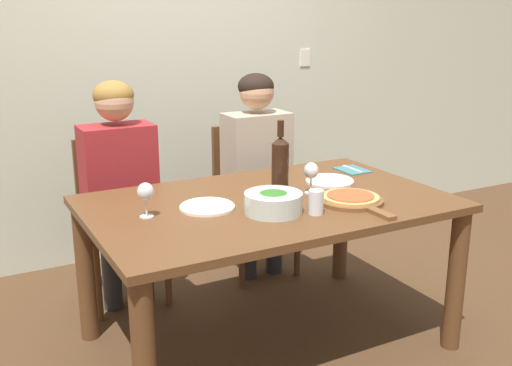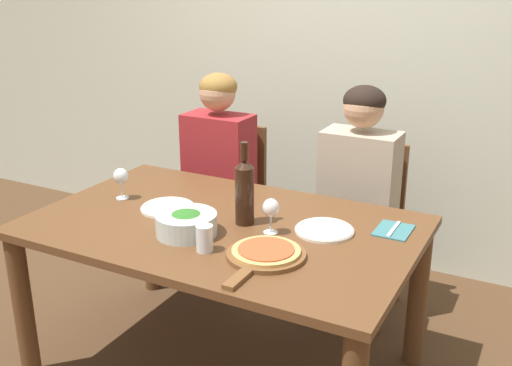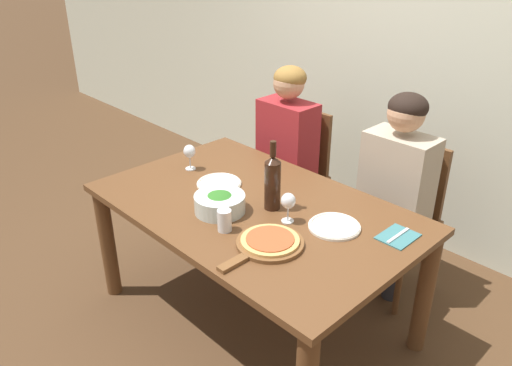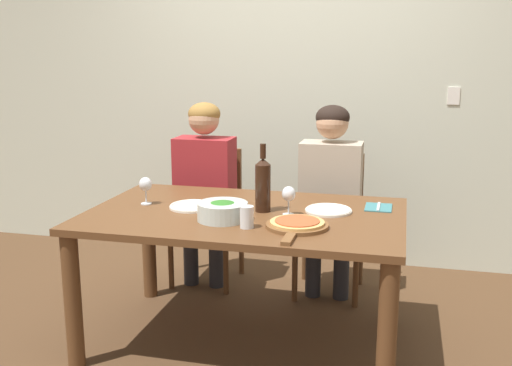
{
  "view_description": "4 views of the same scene",
  "coord_description": "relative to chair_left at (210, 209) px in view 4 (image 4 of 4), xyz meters",
  "views": [
    {
      "loc": [
        -1.29,
        -2.28,
        1.55
      ],
      "look_at": [
        0.01,
        0.15,
        0.77
      ],
      "focal_mm": 42.0,
      "sensor_mm": 36.0,
      "label": 1
    },
    {
      "loc": [
        1.22,
        -2.02,
        1.73
      ],
      "look_at": [
        0.09,
        0.13,
        0.88
      ],
      "focal_mm": 42.0,
      "sensor_mm": 36.0,
      "label": 2
    },
    {
      "loc": [
        1.6,
        -1.53,
        1.95
      ],
      "look_at": [
        -0.07,
        0.08,
        0.8
      ],
      "focal_mm": 35.0,
      "sensor_mm": 36.0,
      "label": 3
    },
    {
      "loc": [
        0.78,
        -2.9,
        1.55
      ],
      "look_at": [
        0.03,
        0.11,
        0.86
      ],
      "focal_mm": 42.0,
      "sensor_mm": 36.0,
      "label": 4
    }
  ],
  "objects": [
    {
      "name": "wine_bottle",
      "position": [
        0.57,
        -0.82,
        0.39
      ],
      "size": [
        0.08,
        0.08,
        0.36
      ],
      "color": "black",
      "rests_on": "dining_table"
    },
    {
      "name": "broccoli_bowl",
      "position": [
        0.41,
        -1.03,
        0.28
      ],
      "size": [
        0.25,
        0.25,
        0.1
      ],
      "color": "silver",
      "rests_on": "dining_table"
    },
    {
      "name": "wine_glass_left",
      "position": [
        -0.09,
        -0.83,
        0.34
      ],
      "size": [
        0.07,
        0.07,
        0.15
      ],
      "color": "silver",
      "rests_on": "dining_table"
    },
    {
      "name": "pizza_on_board",
      "position": [
        0.79,
        -1.07,
        0.25
      ],
      "size": [
        0.3,
        0.44,
        0.04
      ],
      "color": "brown",
      "rests_on": "dining_table"
    },
    {
      "name": "ground_plane",
      "position": [
        0.48,
        -0.86,
        -0.49
      ],
      "size": [
        40.0,
        40.0,
        0.0
      ],
      "primitive_type": "plane",
      "color": "#4C331E"
    },
    {
      "name": "fork_on_napkin",
      "position": [
        1.15,
        -0.6,
        0.24
      ],
      "size": [
        0.14,
        0.18,
        0.01
      ],
      "color": "#387075",
      "rests_on": "dining_table"
    },
    {
      "name": "wine_glass_right",
      "position": [
        0.71,
        -0.86,
        0.34
      ],
      "size": [
        0.07,
        0.07,
        0.15
      ],
      "color": "silver",
      "rests_on": "dining_table"
    },
    {
      "name": "dining_table",
      "position": [
        0.48,
        -0.86,
        0.13
      ],
      "size": [
        1.64,
        1.03,
        0.73
      ],
      "color": "brown",
      "rests_on": "ground"
    },
    {
      "name": "water_tumbler",
      "position": [
        0.56,
        -1.13,
        0.29
      ],
      "size": [
        0.07,
        0.07,
        0.11
      ],
      "color": "silver",
      "rests_on": "dining_table"
    },
    {
      "name": "chair_left",
      "position": [
        0.0,
        0.0,
        0.0
      ],
      "size": [
        0.42,
        0.42,
        0.9
      ],
      "color": "brown",
      "rests_on": "ground"
    },
    {
      "name": "person_man",
      "position": [
        0.83,
        -0.11,
        0.25
      ],
      "size": [
        0.47,
        0.51,
        1.23
      ],
      "color": "#28282D",
      "rests_on": "ground"
    },
    {
      "name": "person_woman",
      "position": [
        0.0,
        -0.11,
        0.25
      ],
      "size": [
        0.47,
        0.51,
        1.23
      ],
      "color": "#28282D",
      "rests_on": "ground"
    },
    {
      "name": "dinner_plate_left",
      "position": [
        0.18,
        -0.84,
        0.25
      ],
      "size": [
        0.24,
        0.24,
        0.02
      ],
      "color": "silver",
      "rests_on": "dining_table"
    },
    {
      "name": "chair_right",
      "position": [
        0.83,
        0.0,
        0.0
      ],
      "size": [
        0.42,
        0.42,
        0.9
      ],
      "color": "brown",
      "rests_on": "ground"
    },
    {
      "name": "dinner_plate_right",
      "position": [
        0.9,
        -0.75,
        0.25
      ],
      "size": [
        0.24,
        0.24,
        0.02
      ],
      "color": "silver",
      "rests_on": "dining_table"
    },
    {
      "name": "back_wall",
      "position": [
        0.48,
        0.59,
        0.86
      ],
      "size": [
        10.0,
        0.06,
        2.7
      ],
      "color": "beige",
      "rests_on": "ground"
    }
  ]
}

